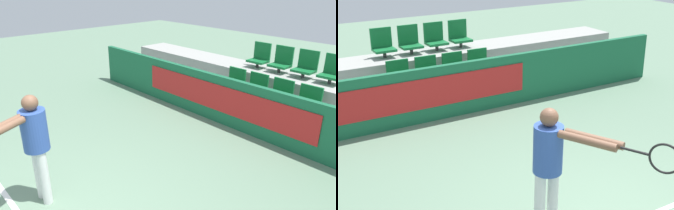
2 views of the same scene
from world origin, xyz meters
TOP-DOWN VIEW (x-y plane):
  - barrier_wall at (-0.02, 4.34)m, footprint 10.00×0.14m
  - bleacher_tier_front at (0.00, 4.90)m, footprint 9.60×0.94m
  - bleacher_tier_middle at (0.00, 5.84)m, footprint 9.60×0.94m
  - stadium_chair_0 at (-0.87, 5.02)m, footprint 0.44×0.36m
  - stadium_chair_1 at (-0.29, 5.02)m, footprint 0.44×0.36m
  - stadium_chair_2 at (0.29, 5.02)m, footprint 0.44×0.36m
  - stadium_chair_3 at (0.87, 5.02)m, footprint 0.44×0.36m
  - stadium_chair_4 at (-0.87, 5.96)m, footprint 0.44×0.36m
  - stadium_chair_5 at (-0.29, 5.96)m, footprint 0.44×0.36m
  - stadium_chair_6 at (0.29, 5.96)m, footprint 0.44×0.36m
  - stadium_chair_7 at (0.87, 5.96)m, footprint 0.44×0.36m
  - tennis_player at (-0.64, 0.32)m, footprint 0.81×1.47m

SIDE VIEW (x-z plane):
  - bleacher_tier_front at x=0.00m, z-range 0.00..0.46m
  - bleacher_tier_middle at x=0.00m, z-range 0.00..0.92m
  - barrier_wall at x=-0.02m, z-range 0.00..1.05m
  - stadium_chair_0 at x=-0.87m, z-range 0.42..1.02m
  - stadium_chair_1 at x=-0.29m, z-range 0.42..1.02m
  - stadium_chair_2 at x=0.29m, z-range 0.42..1.02m
  - stadium_chair_3 at x=0.87m, z-range 0.42..1.02m
  - tennis_player at x=-0.64m, z-range 0.20..1.80m
  - stadium_chair_4 at x=-0.87m, z-range 0.88..1.48m
  - stadium_chair_5 at x=-0.29m, z-range 0.88..1.48m
  - stadium_chair_6 at x=0.29m, z-range 0.88..1.48m
  - stadium_chair_7 at x=0.87m, z-range 0.88..1.48m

